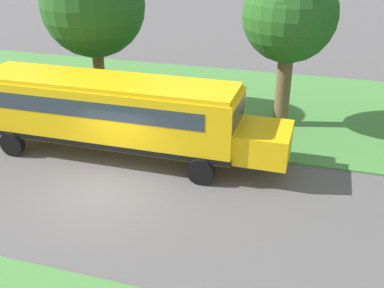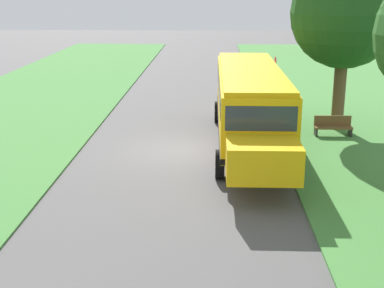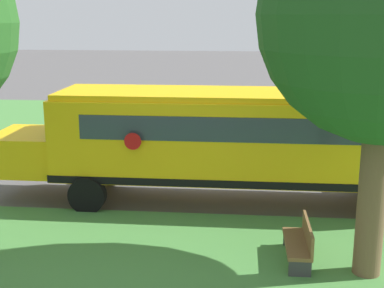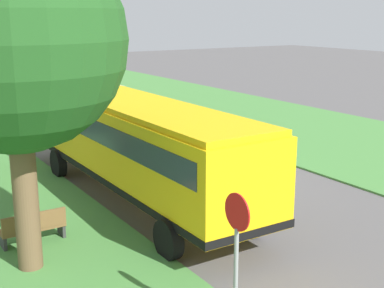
# 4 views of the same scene
# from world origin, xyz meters

# --- Properties ---
(ground_plane) EXTENTS (120.00, 120.00, 0.00)m
(ground_plane) POSITION_xyz_m (0.00, 0.00, 0.00)
(ground_plane) COLOR #565454
(grass_far_side) EXTENTS (10.00, 80.00, 0.07)m
(grass_far_side) POSITION_xyz_m (9.00, 0.00, 0.04)
(grass_far_side) COLOR #47843D
(grass_far_side) RESTS_ON ground
(school_bus) EXTENTS (2.84, 12.42, 3.16)m
(school_bus) POSITION_xyz_m (-2.79, -0.79, 1.92)
(school_bus) COLOR yellow
(school_bus) RESTS_ON ground
(park_bench) EXTENTS (1.60, 0.50, 0.92)m
(park_bench) POSITION_xyz_m (-6.52, -2.25, 0.47)
(park_bench) COLOR brown
(park_bench) RESTS_ON ground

